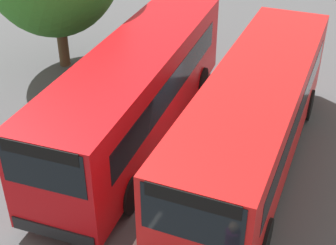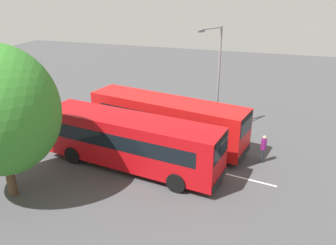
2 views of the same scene
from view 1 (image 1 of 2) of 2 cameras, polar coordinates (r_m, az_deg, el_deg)
name	(u,v)px [view 1 (image 1 of 2)]	position (r m, az deg, el deg)	size (l,w,h in m)	color
ground_plane	(188,152)	(15.14, 2.41, -3.53)	(72.91, 72.91, 0.00)	#424244
bus_far_left	(137,90)	(15.03, -3.67, 3.91)	(10.90, 3.94, 3.10)	#B70C11
bus_center_left	(255,117)	(13.82, 10.25, 0.68)	(10.91, 4.48, 3.10)	red
lane_stripe_outer_left	(188,152)	(15.14, 2.41, -3.52)	(15.28, 0.12, 0.01)	silver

